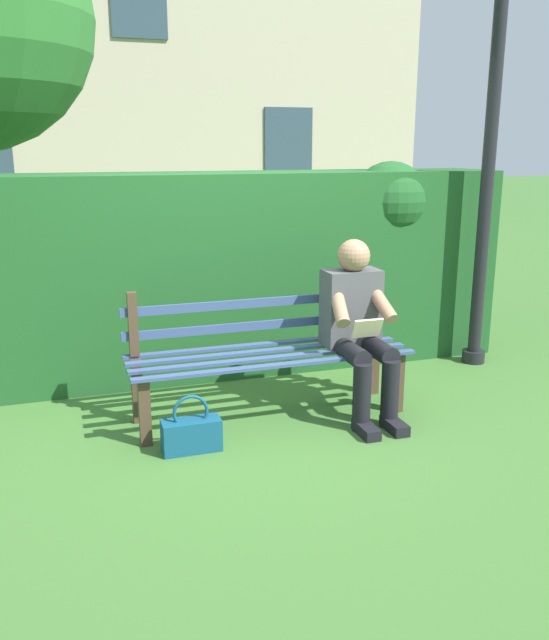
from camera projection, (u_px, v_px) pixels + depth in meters
ground at (270, 416)px, 4.52m from camera, size 60.00×60.00×0.00m
park_bench at (267, 353)px, 4.47m from camera, size 1.87×0.53×0.87m
person_seated at (358, 324)px, 4.44m from camera, size 0.44×0.73×1.18m
hedge_backdrop at (232, 268)px, 5.33m from camera, size 4.53×0.77×1.66m
building_facade at (131, 61)px, 12.16m from camera, size 10.26×2.77×6.55m
handbag at (191, 433)px, 3.98m from camera, size 0.35×0.15×0.35m
lamp_post at (494, 95)px, 5.10m from camera, size 0.32×0.32×3.23m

